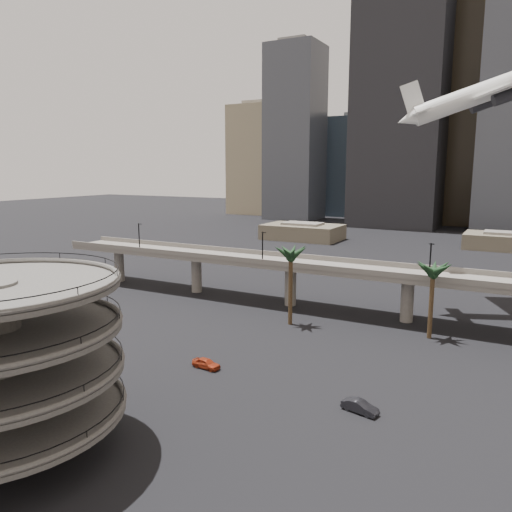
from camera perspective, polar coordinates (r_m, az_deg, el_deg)
The scene contains 8 objects.
ground at distance 48.65m, azimuth -12.82°, elevation -22.70°, with size 700.00×700.00×0.00m, color black.
overpass at distance 91.60m, azimuth 10.26°, elevation -1.99°, with size 130.00×9.30×14.70m.
palm_trees at distance 77.56m, azimuth 17.78°, elevation -1.39°, with size 42.40×10.40×14.00m.
low_buildings at distance 175.36m, azimuth 21.43°, elevation 1.67°, with size 135.00×27.50×6.80m.
skyline at distance 248.81m, azimuth 26.36°, elevation 14.48°, with size 269.00×86.00×136.41m.
airborne_jet at distance 99.81m, azimuth 25.41°, elevation 16.77°, with size 31.57×29.41×14.40m.
car_a at distance 67.70m, azimuth -5.72°, elevation -12.11°, with size 1.61×4.01×1.37m, color #A93418.
car_b at distance 57.43m, azimuth 11.80°, elevation -16.49°, with size 1.43×4.10×1.35m, color black.
Camera 1 is at (27.78, -30.26, 26.07)m, focal length 35.00 mm.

